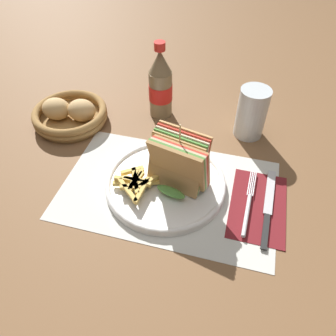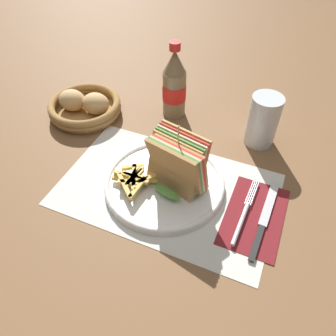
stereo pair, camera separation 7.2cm
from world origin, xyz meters
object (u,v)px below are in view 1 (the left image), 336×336
object	(u,v)px
club_sandwich	(179,163)
bread_basket	(70,114)
coke_bottle_near	(160,86)
glass_near	(251,116)
fork	(248,208)
knife	(268,207)
plate_main	(166,183)

from	to	relation	value
club_sandwich	bread_basket	bearing A→B (deg)	155.35
bread_basket	coke_bottle_near	bearing A→B (deg)	23.71
club_sandwich	coke_bottle_near	xyz separation A→B (m)	(-0.11, 0.26, 0.01)
club_sandwich	coke_bottle_near	size ratio (longest dim) A/B	0.77
coke_bottle_near	glass_near	world-z (taller)	coke_bottle_near
club_sandwich	glass_near	world-z (taller)	club_sandwich
club_sandwich	fork	world-z (taller)	club_sandwich
glass_near	bread_basket	world-z (taller)	glass_near
glass_near	fork	bearing A→B (deg)	-84.59
knife	glass_near	xyz separation A→B (m)	(-0.07, 0.24, 0.05)
club_sandwich	glass_near	xyz separation A→B (m)	(0.13, 0.23, -0.02)
plate_main	bread_basket	size ratio (longest dim) A/B	1.34
plate_main	fork	bearing A→B (deg)	-6.30
fork	knife	bearing A→B (deg)	21.55
coke_bottle_near	bread_basket	xyz separation A→B (m)	(-0.23, -0.10, -0.06)
fork	knife	distance (m)	0.04
glass_near	bread_basket	size ratio (longest dim) A/B	0.66
club_sandwich	bread_basket	distance (m)	0.38
plate_main	knife	world-z (taller)	plate_main
fork	bread_basket	distance (m)	0.53
knife	bread_basket	bearing A→B (deg)	164.57
club_sandwich	bread_basket	world-z (taller)	club_sandwich
plate_main	bread_basket	world-z (taller)	bread_basket
coke_bottle_near	bread_basket	world-z (taller)	coke_bottle_near
plate_main	coke_bottle_near	world-z (taller)	coke_bottle_near
club_sandwich	knife	world-z (taller)	club_sandwich
fork	club_sandwich	bearing A→B (deg)	172.18
fork	coke_bottle_near	distance (m)	0.40
plate_main	knife	xyz separation A→B (m)	(0.23, -0.01, -0.00)
fork	glass_near	size ratio (longest dim) A/B	1.37
club_sandwich	bread_basket	xyz separation A→B (m)	(-0.34, 0.16, -0.05)
plate_main	fork	world-z (taller)	plate_main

